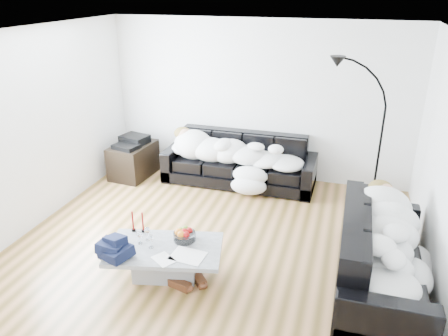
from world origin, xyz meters
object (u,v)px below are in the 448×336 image
(wine_glass_b, at_px, (140,238))
(shoes, at_px, (189,282))
(sleeper_back, at_px, (239,148))
(sleeper_right, at_px, (386,236))
(sofa_back, at_px, (239,160))
(stereo, at_px, (132,141))
(fruit_bowl, at_px, (184,234))
(wine_glass_c, at_px, (151,241))
(av_cabinet, at_px, (134,160))
(floor_lamp, at_px, (379,151))
(sofa_right, at_px, (383,253))
(candle_left, at_px, (133,221))
(coffee_table, at_px, (166,261))
(candle_right, at_px, (143,222))
(wine_glass_a, at_px, (147,234))

(wine_glass_b, height_order, shoes, wine_glass_b)
(sleeper_back, height_order, sleeper_right, sleeper_right)
(sofa_back, xyz_separation_m, sleeper_back, (0.00, -0.05, 0.23))
(sleeper_back, relative_size, shoes, 4.69)
(shoes, relative_size, stereo, 1.01)
(fruit_bowl, distance_m, wine_glass_c, 0.39)
(sofa_back, distance_m, wine_glass_c, 2.72)
(av_cabinet, relative_size, floor_lamp, 0.42)
(sofa_right, bearing_deg, wine_glass_b, 100.74)
(sleeper_back, height_order, shoes, sleeper_back)
(fruit_bowl, height_order, candle_left, candle_left)
(coffee_table, relative_size, wine_glass_c, 7.68)
(sofa_right, distance_m, sleeper_right, 0.22)
(candle_left, bearing_deg, av_cabinet, 117.89)
(candle_left, xyz_separation_m, candle_right, (0.12, 0.02, -0.00))
(sleeper_back, distance_m, wine_glass_a, 2.57)
(coffee_table, height_order, wine_glass_a, wine_glass_a)
(wine_glass_a, bearing_deg, av_cabinet, 121.23)
(wine_glass_c, distance_m, candle_left, 0.44)
(shoes, xyz_separation_m, av_cabinet, (-1.99, 2.54, 0.23))
(wine_glass_b, bearing_deg, sleeper_back, 80.41)
(candle_right, distance_m, av_cabinet, 2.56)
(wine_glass_c, xyz_separation_m, stereo, (-1.53, 2.48, 0.18))
(wine_glass_a, relative_size, stereo, 0.37)
(sofa_back, distance_m, sleeper_right, 3.08)
(candle_left, height_order, av_cabinet, candle_left)
(fruit_bowl, relative_size, wine_glass_b, 1.70)
(wine_glass_c, relative_size, floor_lamp, 0.08)
(wine_glass_c, bearing_deg, sofa_right, 12.30)
(sleeper_back, bearing_deg, sofa_right, -44.36)
(wine_glass_a, xyz_separation_m, candle_left, (-0.25, 0.13, 0.05))
(sleeper_back, relative_size, av_cabinet, 2.55)
(sleeper_right, relative_size, fruit_bowl, 7.02)
(coffee_table, height_order, wine_glass_c, wine_glass_c)
(wine_glass_b, relative_size, candle_left, 0.58)
(coffee_table, height_order, floor_lamp, floor_lamp)
(wine_glass_a, relative_size, shoes, 0.37)
(sleeper_back, xyz_separation_m, wine_glass_a, (-0.39, -2.53, -0.18))
(wine_glass_a, relative_size, wine_glass_c, 1.00)
(av_cabinet, bearing_deg, candle_left, -57.05)
(av_cabinet, bearing_deg, sofa_back, 12.33)
(wine_glass_a, relative_size, wine_glass_b, 1.09)
(av_cabinet, bearing_deg, floor_lamp, 1.45)
(sofa_right, bearing_deg, wine_glass_a, 98.98)
(wine_glass_b, bearing_deg, sofa_right, 10.74)
(sleeper_right, distance_m, wine_glass_a, 2.60)
(sofa_right, distance_m, shoes, 2.12)
(coffee_table, xyz_separation_m, shoes, (0.32, -0.11, -0.13))
(sleeper_back, xyz_separation_m, stereo, (-1.81, -0.18, 0.00))
(sofa_right, distance_m, wine_glass_a, 2.60)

